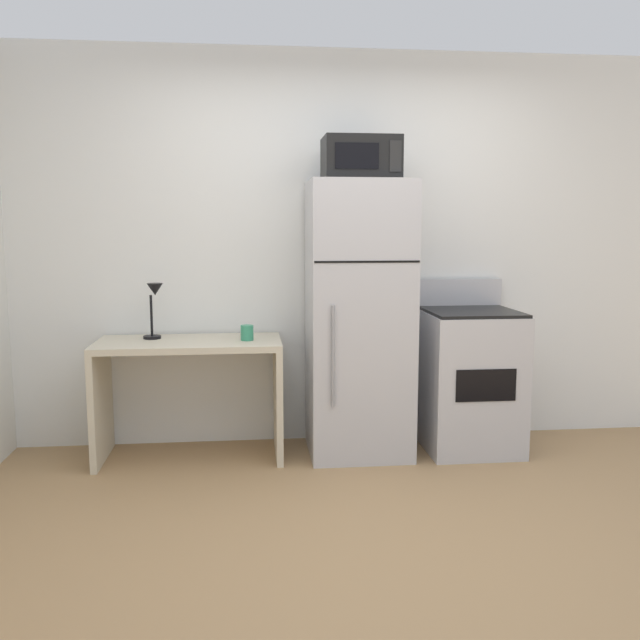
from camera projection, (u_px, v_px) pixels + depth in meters
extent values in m
plane|color=#9E7A51|center=(386.00, 548.00, 3.06)|extent=(12.00, 12.00, 0.00)
cube|color=silver|center=(338.00, 250.00, 4.56)|extent=(5.00, 0.10, 2.60)
cube|color=beige|center=(189.00, 344.00, 4.20)|extent=(1.14, 0.55, 0.04)
cube|color=beige|center=(101.00, 404.00, 4.19)|extent=(0.04, 0.55, 0.71)
cube|color=beige|center=(278.00, 400.00, 4.31)|extent=(0.04, 0.55, 0.71)
cylinder|color=black|center=(152.00, 337.00, 4.26)|extent=(0.11, 0.11, 0.02)
cylinder|color=black|center=(151.00, 315.00, 4.24)|extent=(0.02, 0.02, 0.26)
cone|color=black|center=(155.00, 289.00, 4.21)|extent=(0.10, 0.10, 0.08)
cylinder|color=#338C66|center=(247.00, 333.00, 4.20)|extent=(0.08, 0.08, 0.09)
cube|color=#B7B7BC|center=(359.00, 320.00, 4.27)|extent=(0.64, 0.58, 1.74)
cube|color=black|center=(367.00, 262.00, 3.93)|extent=(0.63, 0.00, 0.01)
cylinder|color=gray|center=(333.00, 356.00, 3.97)|extent=(0.02, 0.02, 0.61)
cube|color=black|center=(361.00, 159.00, 4.12)|extent=(0.46, 0.34, 0.26)
cube|color=black|center=(357.00, 156.00, 3.94)|extent=(0.26, 0.01, 0.15)
cube|color=black|center=(396.00, 156.00, 3.96)|extent=(0.07, 0.01, 0.18)
cube|color=#B7B7BC|center=(470.00, 381.00, 4.40)|extent=(0.59, 0.60, 0.90)
cube|color=black|center=(472.00, 312.00, 4.34)|extent=(0.57, 0.58, 0.02)
cube|color=#B7B7BC|center=(459.00, 292.00, 4.60)|extent=(0.59, 0.04, 0.18)
cube|color=black|center=(486.00, 385.00, 4.09)|extent=(0.38, 0.01, 0.20)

